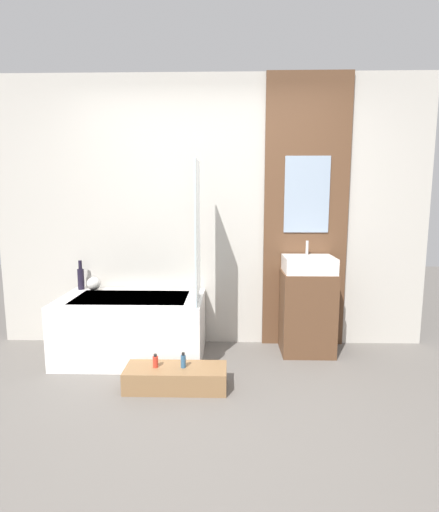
% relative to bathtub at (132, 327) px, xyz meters
% --- Properties ---
extents(ground_plane, '(12.00, 12.00, 0.00)m').
position_rel_bathtub_xyz_m(ground_plane, '(0.70, -1.15, -0.28)').
color(ground_plane, '#605B56').
extents(wall_tiled_back, '(4.20, 0.06, 2.60)m').
position_rel_bathtub_xyz_m(wall_tiled_back, '(0.70, 0.43, 1.02)').
color(wall_tiled_back, '#B7B2A8').
rests_on(wall_tiled_back, ground_plane).
extents(wall_wood_accent, '(0.80, 0.04, 2.60)m').
position_rel_bathtub_xyz_m(wall_wood_accent, '(1.62, 0.37, 1.03)').
color(wall_wood_accent, brown).
rests_on(wall_wood_accent, ground_plane).
extents(bathtub, '(1.29, 0.75, 0.56)m').
position_rel_bathtub_xyz_m(bathtub, '(0.00, 0.00, 0.00)').
color(bathtub, white).
rests_on(bathtub, ground_plane).
extents(glass_shower_screen, '(0.01, 0.46, 1.20)m').
position_rel_bathtub_xyz_m(glass_shower_screen, '(0.61, -0.13, 0.88)').
color(glass_shower_screen, silver).
rests_on(glass_shower_screen, bathtub).
extents(wooden_step_bench, '(0.78, 0.29, 0.17)m').
position_rel_bathtub_xyz_m(wooden_step_bench, '(0.48, -0.60, -0.20)').
color(wooden_step_bench, olive).
rests_on(wooden_step_bench, ground_plane).
extents(vanity_cabinet, '(0.48, 0.40, 0.77)m').
position_rel_bathtub_xyz_m(vanity_cabinet, '(1.62, 0.15, 0.10)').
color(vanity_cabinet, brown).
rests_on(vanity_cabinet, ground_plane).
extents(sink, '(0.46, 0.38, 0.28)m').
position_rel_bathtub_xyz_m(sink, '(1.62, 0.15, 0.56)').
color(sink, white).
rests_on(sink, vanity_cabinet).
extents(vase_tall_dark, '(0.06, 0.06, 0.29)m').
position_rel_bathtub_xyz_m(vase_tall_dark, '(-0.56, 0.29, 0.40)').
color(vase_tall_dark, black).
rests_on(vase_tall_dark, bathtub).
extents(vase_round_light, '(0.13, 0.13, 0.13)m').
position_rel_bathtub_xyz_m(vase_round_light, '(-0.43, 0.26, 0.34)').
color(vase_round_light, silver).
rests_on(vase_round_light, bathtub).
extents(bottle_soap_primary, '(0.04, 0.04, 0.10)m').
position_rel_bathtub_xyz_m(bottle_soap_primary, '(0.32, -0.60, -0.07)').
color(bottle_soap_primary, red).
rests_on(bottle_soap_primary, wooden_step_bench).
extents(bottle_soap_secondary, '(0.04, 0.04, 0.12)m').
position_rel_bathtub_xyz_m(bottle_soap_secondary, '(0.53, -0.60, -0.06)').
color(bottle_soap_secondary, '#2D567A').
rests_on(bottle_soap_secondary, wooden_step_bench).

